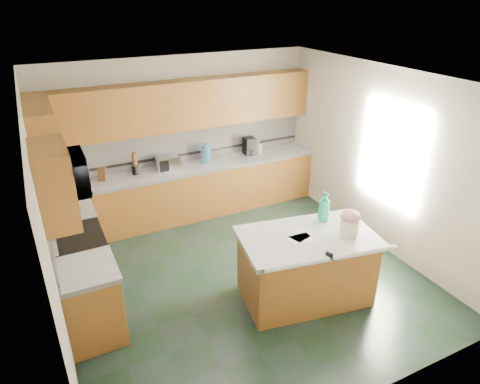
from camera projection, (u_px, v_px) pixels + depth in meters
floor at (241, 276)px, 5.99m from camera, size 4.60×4.60×0.00m
ceiling at (242, 80)px, 4.82m from camera, size 4.60×4.60×0.00m
wall_back at (181, 137)px, 7.28m from camera, size 4.60×0.04×2.70m
wall_front at (367, 295)px, 3.53m from camera, size 4.60×0.04×2.70m
wall_left at (44, 230)px, 4.48m from camera, size 0.04×4.60×2.70m
wall_right at (382, 159)px, 6.33m from camera, size 0.04×4.60×2.70m
back_base_cab at (190, 193)px, 7.42m from camera, size 4.60×0.60×0.86m
back_countertop at (189, 168)px, 7.22m from camera, size 4.60×0.64×0.06m
back_upper_cab at (183, 105)px, 6.88m from camera, size 4.60×0.33×0.78m
back_backsplash at (182, 144)px, 7.31m from camera, size 4.60×0.02×0.63m
back_accent_band at (183, 155)px, 7.39m from camera, size 4.60×0.01×0.05m
left_base_cab_rear at (75, 239)px, 6.05m from camera, size 0.60×0.82×0.86m
left_counter_rear at (69, 211)px, 5.85m from camera, size 0.64×0.82×0.06m
left_base_cab_front at (92, 304)px, 4.81m from camera, size 0.60×0.72×0.86m
left_counter_front at (86, 270)px, 4.61m from camera, size 0.64×0.72×0.06m
left_backsplash at (45, 216)px, 4.99m from camera, size 0.02×2.30×0.63m
left_accent_band at (49, 231)px, 5.07m from camera, size 0.01×2.30×0.05m
left_upper_cab_rear at (42, 136)px, 5.45m from camera, size 0.33×1.09×0.78m
left_upper_cab_front at (54, 184)px, 4.10m from camera, size 0.33×0.72×0.78m
range_body at (83, 268)px, 5.40m from camera, size 0.60×0.76×0.88m
range_oven_door at (106, 265)px, 5.54m from camera, size 0.02×0.68×0.55m
range_cooktop at (77, 237)px, 5.21m from camera, size 0.62×0.78×0.04m
range_handle at (105, 239)px, 5.39m from camera, size 0.02×0.66×0.02m
range_backguard at (52, 234)px, 5.05m from camera, size 0.06×0.76×0.18m
microwave at (64, 174)px, 4.85m from camera, size 0.50×0.73×0.41m
island_base at (306, 269)px, 5.41m from camera, size 1.68×1.13×0.86m
island_top at (308, 238)px, 5.21m from camera, size 1.79×1.25×0.06m
island_bullnose at (333, 259)px, 4.81m from camera, size 1.64×0.34×0.06m
treat_jar at (349, 227)px, 5.16m from camera, size 0.22×0.22×0.23m
treat_jar_lid at (350, 216)px, 5.10m from camera, size 0.24×0.24×0.15m
treat_jar_knob at (351, 212)px, 5.08m from camera, size 0.08×0.03×0.03m
treat_jar_knob_end_l at (348, 213)px, 5.06m from camera, size 0.04×0.04×0.04m
treat_jar_knob_end_r at (354, 212)px, 5.09m from camera, size 0.04×0.04×0.04m
soap_bottle_island at (324, 206)px, 5.47m from camera, size 0.16×0.16×0.40m
paper_sheet_a at (300, 235)px, 5.22m from camera, size 0.36×0.31×0.00m
paper_sheet_b at (301, 239)px, 5.14m from camera, size 0.29×0.22×0.00m
clamp_body at (329, 256)px, 4.80m from camera, size 0.05×0.09×0.08m
clamp_handle at (332, 260)px, 4.76m from camera, size 0.01×0.06×0.01m
knife_block at (102, 174)px, 6.64m from camera, size 0.17×0.19×0.23m
utensil_crock at (136, 170)px, 6.89m from camera, size 0.12×0.12×0.15m
utensil_bundle at (134, 159)px, 6.81m from camera, size 0.07×0.07×0.22m
toaster_oven at (168, 163)px, 7.06m from camera, size 0.41×0.30×0.23m
toaster_oven_door at (170, 165)px, 6.96m from camera, size 0.35×0.01×0.19m
paper_towel at (207, 153)px, 7.38m from camera, size 0.13×0.13×0.30m
paper_towel_base at (207, 161)px, 7.44m from camera, size 0.20×0.20×0.01m
water_jug at (206, 154)px, 7.33m from camera, size 0.18×0.18×0.29m
water_jug_neck at (206, 145)px, 7.26m from camera, size 0.08×0.08×0.04m
coffee_maker at (249, 146)px, 7.68m from camera, size 0.19×0.21×0.31m
coffee_carafe at (250, 152)px, 7.69m from camera, size 0.13×0.13×0.13m
soap_bottle_back at (258, 147)px, 7.74m from camera, size 0.15×0.15×0.24m
soap_back_cap at (258, 140)px, 7.68m from camera, size 0.02×0.02×0.03m
window_light_proxy at (391, 154)px, 6.10m from camera, size 0.02×1.40×1.10m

